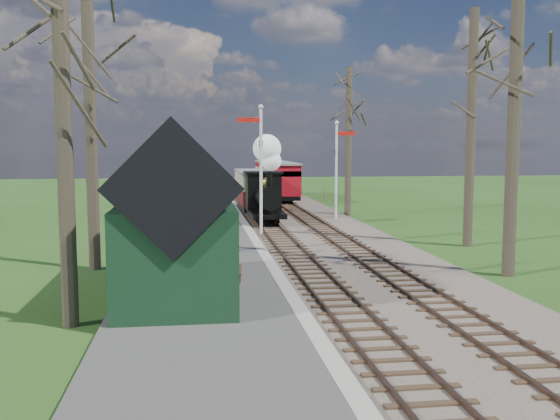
{
  "coord_description": "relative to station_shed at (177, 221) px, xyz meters",
  "views": [
    {
      "loc": [
        -3.79,
        -13.18,
        4.34
      ],
      "look_at": [
        -0.24,
        12.77,
        1.6
      ],
      "focal_mm": 40.0,
      "sensor_mm": 36.0,
      "label": 1
    }
  ],
  "objects": [
    {
      "name": "ground",
      "position": [
        4.3,
        -4.0,
        -2.27
      ],
      "size": [
        140.0,
        140.0,
        0.0
      ],
      "primitive_type": "plane",
      "color": "#254B17",
      "rests_on": "ground"
    },
    {
      "name": "distant_hills",
      "position": [
        5.7,
        60.38,
        -18.47
      ],
      "size": [
        114.4,
        48.0,
        22.02
      ],
      "color": "#385B23",
      "rests_on": "ground"
    },
    {
      "name": "ballast_bed",
      "position": [
        5.6,
        18.0,
        -2.22
      ],
      "size": [
        8.0,
        60.0,
        0.1
      ],
      "primitive_type": "cube",
      "color": "brown",
      "rests_on": "ground"
    },
    {
      "name": "track_near",
      "position": [
        4.3,
        18.0,
        -2.17
      ],
      "size": [
        1.6,
        60.0,
        0.15
      ],
      "color": "brown",
      "rests_on": "ground"
    },
    {
      "name": "track_far",
      "position": [
        6.9,
        18.0,
        -2.17
      ],
      "size": [
        1.6,
        60.0,
        0.15
      ],
      "color": "brown",
      "rests_on": "ground"
    },
    {
      "name": "platform",
      "position": [
        0.8,
        10.0,
        -2.17
      ],
      "size": [
        5.0,
        44.0,
        0.2
      ],
      "primitive_type": "cube",
      "color": "#474442",
      "rests_on": "ground"
    },
    {
      "name": "coping_strip",
      "position": [
        3.1,
        10.0,
        -2.16
      ],
      "size": [
        0.4,
        44.0,
        0.21
      ],
      "primitive_type": "cube",
      "color": "#B2AD9E",
      "rests_on": "ground"
    },
    {
      "name": "station_shed",
      "position": [
        0.0,
        0.0,
        0.0
      ],
      "size": [
        3.25,
        6.3,
        4.78
      ],
      "color": "black",
      "rests_on": "platform"
    },
    {
      "name": "semaphore_near",
      "position": [
        3.53,
        12.0,
        1.35
      ],
      "size": [
        1.22,
        0.24,
        6.22
      ],
      "color": "silver",
      "rests_on": "ground"
    },
    {
      "name": "semaphore_far",
      "position": [
        8.67,
        18.0,
        1.08
      ],
      "size": [
        1.22,
        0.24,
        5.72
      ],
      "color": "silver",
      "rests_on": "ground"
    },
    {
      "name": "bare_trees",
      "position": [
        5.63,
        6.1,
        2.94
      ],
      "size": [
        15.51,
        22.39,
        12.0
      ],
      "color": "#382D23",
      "rests_on": "ground"
    },
    {
      "name": "fence_line",
      "position": [
        4.6,
        32.0,
        -1.72
      ],
      "size": [
        12.6,
        0.08,
        1.0
      ],
      "color": "slate",
      "rests_on": "ground"
    },
    {
      "name": "locomotive",
      "position": [
        4.29,
        16.2,
        -0.11
      ],
      "size": [
        1.87,
        4.37,
        4.69
      ],
      "color": "black",
      "rests_on": "ground"
    },
    {
      "name": "coach",
      "position": [
        4.3,
        22.26,
        -0.69
      ],
      "size": [
        2.19,
        7.5,
        2.3
      ],
      "color": "black",
      "rests_on": "ground"
    },
    {
      "name": "red_carriage_a",
      "position": [
        6.9,
        29.04,
        -0.61
      ],
      "size": [
        2.31,
        5.73,
        2.44
      ],
      "color": "black",
      "rests_on": "ground"
    },
    {
      "name": "red_carriage_b",
      "position": [
        6.9,
        34.54,
        -0.61
      ],
      "size": [
        2.31,
        5.73,
        2.44
      ],
      "color": "black",
      "rests_on": "ground"
    },
    {
      "name": "sign_board",
      "position": [
        1.5,
        1.46,
        -1.58
      ],
      "size": [
        0.13,
        0.67,
        0.98
      ],
      "color": "#0F4839",
      "rests_on": "platform"
    },
    {
      "name": "bench",
      "position": [
        1.58,
        2.0,
        -1.65
      ],
      "size": [
        0.59,
        1.61,
        0.9
      ],
      "color": "#462C19",
      "rests_on": "platform"
    },
    {
      "name": "person",
      "position": [
        1.48,
        2.26,
        -1.46
      ],
      "size": [
        0.34,
        0.48,
        1.22
      ],
      "primitive_type": "imported",
      "rotation": [
        0.0,
        0.0,
        1.45
      ],
      "color": "black",
      "rests_on": "platform"
    }
  ]
}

